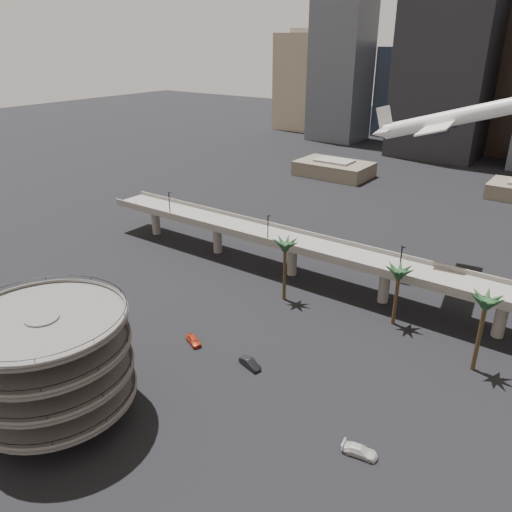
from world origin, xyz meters
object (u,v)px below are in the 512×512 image
Objects in this scene: parking_ramp at (50,358)px; overpass at (337,256)px; car_c at (360,451)px; car_b at (250,363)px; airborne_jet at (445,120)px; car_a at (194,340)px.

parking_ramp reaches higher than overpass.
car_c is (37.90, 18.32, -9.16)m from parking_ramp.
overpass is (13.00, 59.00, -2.50)m from parking_ramp.
overpass reaches higher than car_b.
car_b is (15.14, 25.15, -9.13)m from parking_ramp.
parking_ramp reaches higher than car_b.
airborne_jet reaches higher than overpass.
overpass is 4.29× the size of airborne_jet.
airborne_jet is (26.08, 76.94, 24.54)m from parking_ramp.
airborne_jet reaches higher than parking_ramp.
parking_ramp is at bearing 163.97° from car_b.
car_a is 0.96× the size of car_b.
parking_ramp is 5.43× the size of car_a.
airborne_jet is (13.08, 17.94, 27.03)m from overpass.
overpass is 34.98m from airborne_jet.
car_c is at bearing 25.79° from parking_ramp.
car_b is (-10.95, -51.78, -33.67)m from airborne_jet.
overpass is at bearing 77.57° from parking_ramp.
car_a is at bearing -122.39° from airborne_jet.
parking_ramp is 26.61m from car_a.
overpass is 36.24m from car_a.
airborne_jet is 62.73m from car_b.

